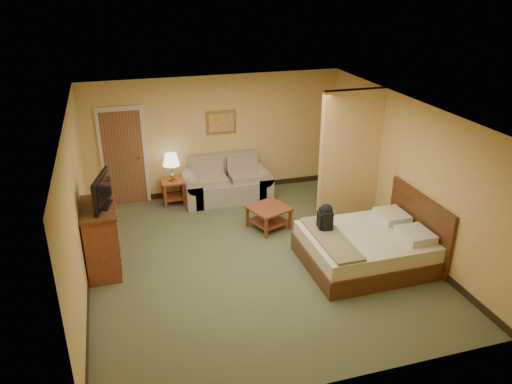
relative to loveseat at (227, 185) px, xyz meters
name	(u,v)px	position (x,y,z in m)	size (l,w,h in m)	color
floor	(255,258)	(-0.13, -2.58, -0.30)	(6.00, 6.00, 0.00)	#53593A
ceiling	(255,110)	(-0.13, -2.58, 2.30)	(6.00, 6.00, 0.00)	white
back_wall	(216,136)	(-0.13, 0.42, 1.00)	(5.50, 0.02, 2.60)	#DFB25F
left_wall	(77,210)	(-2.88, -2.58, 1.00)	(0.02, 6.00, 2.60)	#DFB25F
right_wall	(404,171)	(2.62, -2.58, 1.00)	(0.02, 6.00, 2.60)	#DFB25F
partition	(350,158)	(2.02, -1.65, 1.00)	(1.20, 0.15, 2.60)	#DFB25F
door	(124,157)	(-2.08, 0.39, 0.73)	(0.94, 0.16, 2.10)	beige
baseboard	(217,189)	(-0.13, 0.41, -0.24)	(5.50, 0.02, 0.12)	black
loveseat	(227,185)	(0.00, 0.00, 0.00)	(1.85, 0.86, 0.94)	tan
side_table	(173,188)	(-1.15, 0.07, 0.05)	(0.48, 0.48, 0.53)	maroon
table_lamp	(171,160)	(-1.15, 0.07, 0.67)	(0.35, 0.35, 0.58)	#A1823B
coffee_table	(269,213)	(0.44, -1.57, 0.01)	(0.88, 0.88, 0.44)	maroon
wall_picture	(221,122)	(0.00, 0.40, 1.30)	(0.65, 0.04, 0.50)	#B78E3F
dresser	(102,238)	(-2.60, -2.20, 0.27)	(0.56, 1.07, 1.14)	maroon
tv	(102,192)	(-2.50, -2.20, 1.08)	(0.30, 0.83, 0.52)	black
bed	(370,246)	(1.69, -3.26, 0.01)	(2.08, 1.76, 1.14)	#4A2411
backpack	(326,217)	(1.00, -2.93, 0.50)	(0.22, 0.29, 0.47)	black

